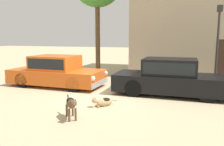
% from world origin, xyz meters
% --- Properties ---
extents(ground_plane, '(80.00, 80.00, 0.00)m').
position_xyz_m(ground_plane, '(0.00, 0.00, 0.00)').
color(ground_plane, tan).
extents(parked_sedan_nearest, '(4.38, 1.87, 1.38)m').
position_xyz_m(parked_sedan_nearest, '(-2.50, 1.28, 0.68)').
color(parked_sedan_nearest, '#D15619').
rests_on(parked_sedan_nearest, ground_plane).
extents(parked_sedan_second, '(4.43, 1.71, 1.40)m').
position_xyz_m(parked_sedan_second, '(2.54, 1.22, 0.69)').
color(parked_sedan_second, black).
rests_on(parked_sedan_second, ground_plane).
extents(stray_dog_spotted, '(0.69, 0.76, 0.36)m').
position_xyz_m(stray_dog_spotted, '(0.61, -1.03, 0.16)').
color(stray_dog_spotted, tan).
rests_on(stray_dog_spotted, ground_plane).
extents(stray_dog_tan, '(0.69, 0.85, 0.66)m').
position_xyz_m(stray_dog_tan, '(0.20, -2.42, 0.44)').
color(stray_dog_tan, brown).
rests_on(stray_dog_tan, ground_plane).
extents(street_lamp, '(0.22, 0.22, 3.57)m').
position_xyz_m(street_lamp, '(4.37, 3.41, 2.31)').
color(street_lamp, '#2D2B28').
rests_on(street_lamp, ground_plane).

